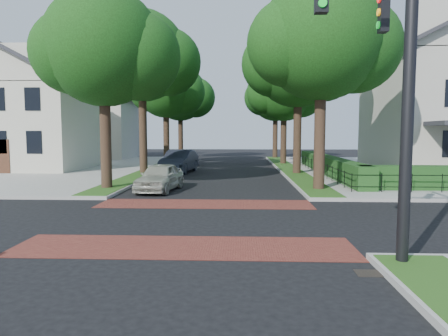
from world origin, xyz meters
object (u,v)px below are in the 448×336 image
Objects in this scene: parked_car_rear at (187,157)px; parked_car_front at (160,177)px; traffic_signal at (397,55)px; parked_car_middle at (179,161)px.

parked_car_front is at bearing -93.11° from parked_car_rear.
traffic_signal is 30.37m from parked_car_rear.
traffic_signal is 1.88× the size of parked_car_front.
traffic_signal is at bearing -62.17° from parked_car_middle.
parked_car_middle is 1.09× the size of parked_car_rear.
traffic_signal is 1.53× the size of parked_car_middle.
parked_car_middle is (-8.01, 20.87, -3.85)m from traffic_signal.
parked_car_front is 0.81× the size of parked_car_middle.
parked_car_front is 9.52m from parked_car_middle.
traffic_signal reaches higher than parked_car_front.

